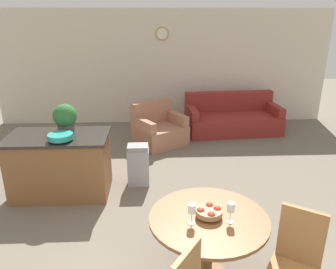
{
  "coord_description": "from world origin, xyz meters",
  "views": [
    {
      "loc": [
        -0.26,
        -1.58,
        2.52
      ],
      "look_at": [
        -0.05,
        2.78,
        0.94
      ],
      "focal_mm": 35.0,
      "sensor_mm": 36.0,
      "label": 1
    }
  ],
  "objects_px": {
    "wine_glass_left": "(192,209)",
    "armchair": "(159,130)",
    "teal_bowl": "(60,137)",
    "trash_bin": "(138,165)",
    "dining_table": "(208,232)",
    "wine_glass_right": "(231,208)",
    "kitchen_island": "(61,165)",
    "dining_chair_near_right": "(296,261)",
    "potted_plant": "(65,117)",
    "couch": "(232,119)",
    "fruit_bowl": "(209,212)"
  },
  "relations": [
    {
      "from": "trash_bin",
      "to": "armchair",
      "type": "relative_size",
      "value": 0.54
    },
    {
      "from": "kitchen_island",
      "to": "teal_bowl",
      "type": "height_order",
      "value": "teal_bowl"
    },
    {
      "from": "wine_glass_left",
      "to": "couch",
      "type": "bearing_deg",
      "value": 72.23
    },
    {
      "from": "wine_glass_left",
      "to": "trash_bin",
      "type": "xyz_separation_m",
      "value": [
        -0.58,
        2.16,
        -0.56
      ]
    },
    {
      "from": "wine_glass_left",
      "to": "wine_glass_right",
      "type": "bearing_deg",
      "value": 0.85
    },
    {
      "from": "potted_plant",
      "to": "teal_bowl",
      "type": "bearing_deg",
      "value": -87.32
    },
    {
      "from": "trash_bin",
      "to": "armchair",
      "type": "height_order",
      "value": "armchair"
    },
    {
      "from": "dining_table",
      "to": "fruit_bowl",
      "type": "height_order",
      "value": "fruit_bowl"
    },
    {
      "from": "dining_chair_near_right",
      "to": "teal_bowl",
      "type": "relative_size",
      "value": 2.92
    },
    {
      "from": "dining_table",
      "to": "armchair",
      "type": "bearing_deg",
      "value": 95.98
    },
    {
      "from": "wine_glass_left",
      "to": "armchair",
      "type": "relative_size",
      "value": 0.17
    },
    {
      "from": "kitchen_island",
      "to": "couch",
      "type": "xyz_separation_m",
      "value": [
        3.18,
        2.67,
        -0.17
      ]
    },
    {
      "from": "dining_chair_near_right",
      "to": "kitchen_island",
      "type": "bearing_deg",
      "value": -6.37
    },
    {
      "from": "dining_chair_near_right",
      "to": "wine_glass_right",
      "type": "bearing_deg",
      "value": 5.7
    },
    {
      "from": "dining_table",
      "to": "teal_bowl",
      "type": "bearing_deg",
      "value": 137.56
    },
    {
      "from": "wine_glass_left",
      "to": "potted_plant",
      "type": "bearing_deg",
      "value": 127.47
    },
    {
      "from": "trash_bin",
      "to": "armchair",
      "type": "bearing_deg",
      "value": 78.35
    },
    {
      "from": "dining_chair_near_right",
      "to": "wine_glass_left",
      "type": "xyz_separation_m",
      "value": [
        -0.88,
        0.28,
        0.36
      ]
    },
    {
      "from": "fruit_bowl",
      "to": "potted_plant",
      "type": "height_order",
      "value": "potted_plant"
    },
    {
      "from": "dining_table",
      "to": "kitchen_island",
      "type": "xyz_separation_m",
      "value": [
        -1.88,
        1.83,
        -0.11
      ]
    },
    {
      "from": "teal_bowl",
      "to": "trash_bin",
      "type": "xyz_separation_m",
      "value": [
        1.02,
        0.44,
        -0.65
      ]
    },
    {
      "from": "wine_glass_left",
      "to": "kitchen_island",
      "type": "height_order",
      "value": "wine_glass_left"
    },
    {
      "from": "teal_bowl",
      "to": "armchair",
      "type": "height_order",
      "value": "teal_bowl"
    },
    {
      "from": "fruit_bowl",
      "to": "armchair",
      "type": "relative_size",
      "value": 0.21
    },
    {
      "from": "wine_glass_right",
      "to": "armchair",
      "type": "relative_size",
      "value": 0.17
    },
    {
      "from": "dining_table",
      "to": "wine_glass_right",
      "type": "bearing_deg",
      "value": -27.79
    },
    {
      "from": "wine_glass_right",
      "to": "trash_bin",
      "type": "relative_size",
      "value": 0.31
    },
    {
      "from": "teal_bowl",
      "to": "potted_plant",
      "type": "xyz_separation_m",
      "value": [
        -0.02,
        0.39,
        0.16
      ]
    },
    {
      "from": "wine_glass_left",
      "to": "teal_bowl",
      "type": "xyz_separation_m",
      "value": [
        -1.6,
        1.72,
        0.09
      ]
    },
    {
      "from": "wine_glass_left",
      "to": "kitchen_island",
      "type": "bearing_deg",
      "value": 131.49
    },
    {
      "from": "fruit_bowl",
      "to": "armchair",
      "type": "bearing_deg",
      "value": 96.01
    },
    {
      "from": "couch",
      "to": "armchair",
      "type": "xyz_separation_m",
      "value": [
        -1.7,
        -0.71,
        -0.0
      ]
    },
    {
      "from": "fruit_bowl",
      "to": "wine_glass_left",
      "type": "distance_m",
      "value": 0.22
    },
    {
      "from": "dining_table",
      "to": "armchair",
      "type": "distance_m",
      "value": 3.82
    },
    {
      "from": "dining_chair_near_right",
      "to": "wine_glass_left",
      "type": "relative_size",
      "value": 4.83
    },
    {
      "from": "couch",
      "to": "kitchen_island",
      "type": "bearing_deg",
      "value": -144.66
    },
    {
      "from": "wine_glass_right",
      "to": "kitchen_island",
      "type": "distance_m",
      "value": 2.85
    },
    {
      "from": "armchair",
      "to": "fruit_bowl",
      "type": "bearing_deg",
      "value": -116.85
    },
    {
      "from": "potted_plant",
      "to": "trash_bin",
      "type": "relative_size",
      "value": 0.63
    },
    {
      "from": "dining_chair_near_right",
      "to": "fruit_bowl",
      "type": "height_order",
      "value": "dining_chair_near_right"
    },
    {
      "from": "trash_bin",
      "to": "fruit_bowl",
      "type": "bearing_deg",
      "value": -69.83
    },
    {
      "from": "dining_chair_near_right",
      "to": "wine_glass_left",
      "type": "height_order",
      "value": "dining_chair_near_right"
    },
    {
      "from": "teal_bowl",
      "to": "couch",
      "type": "bearing_deg",
      "value": 43.08
    },
    {
      "from": "kitchen_island",
      "to": "couch",
      "type": "distance_m",
      "value": 4.15
    },
    {
      "from": "teal_bowl",
      "to": "dining_table",
      "type": "bearing_deg",
      "value": -42.44
    },
    {
      "from": "kitchen_island",
      "to": "teal_bowl",
      "type": "bearing_deg",
      "value": -63.01
    },
    {
      "from": "teal_bowl",
      "to": "potted_plant",
      "type": "height_order",
      "value": "potted_plant"
    },
    {
      "from": "potted_plant",
      "to": "armchair",
      "type": "distance_m",
      "value": 2.41
    },
    {
      "from": "fruit_bowl",
      "to": "wine_glass_right",
      "type": "height_order",
      "value": "wine_glass_right"
    },
    {
      "from": "dining_chair_near_right",
      "to": "potted_plant",
      "type": "distance_m",
      "value": 3.51
    }
  ]
}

